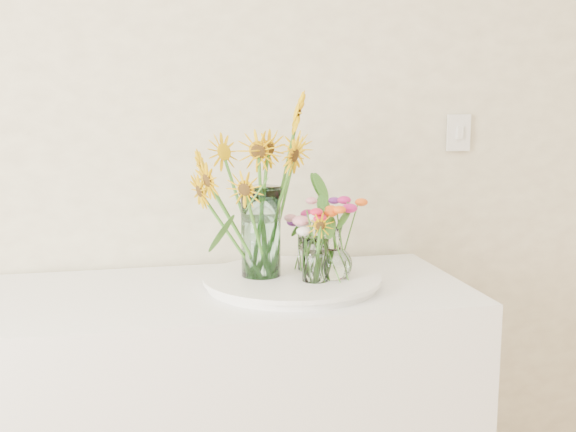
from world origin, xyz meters
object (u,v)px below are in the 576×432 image
(tray, at_px, (292,282))
(small_vase_c, at_px, (308,254))
(mason_jar, at_px, (261,232))
(small_vase_b, at_px, (334,253))
(small_vase_a, at_px, (315,261))

(tray, relative_size, small_vase_c, 4.67)
(mason_jar, height_order, small_vase_b, mason_jar)
(small_vase_c, bearing_deg, tray, -132.90)
(tray, bearing_deg, small_vase_a, -51.98)
(small_vase_b, bearing_deg, tray, 158.03)
(mason_jar, distance_m, small_vase_c, 0.17)
(mason_jar, distance_m, small_vase_a, 0.17)
(mason_jar, xyz_separation_m, small_vase_c, (0.14, 0.04, -0.08))
(mason_jar, relative_size, small_vase_c, 2.53)
(small_vase_a, xyz_separation_m, small_vase_c, (0.01, 0.13, -0.01))
(mason_jar, bearing_deg, small_vase_a, -33.69)
(tray, xyz_separation_m, small_vase_c, (0.06, 0.07, 0.06))
(small_vase_b, xyz_separation_m, small_vase_c, (-0.05, 0.11, -0.02))
(small_vase_a, distance_m, small_vase_b, 0.06)
(tray, relative_size, small_vase_a, 3.83)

